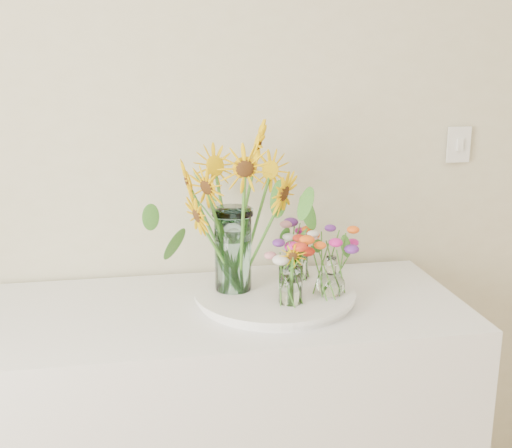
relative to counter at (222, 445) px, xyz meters
name	(u,v)px	position (x,y,z in m)	size (l,w,h in m)	color
counter	(222,445)	(0.00, 0.00, 0.00)	(1.40, 0.60, 0.90)	white
tray	(275,297)	(0.16, 0.01, 0.46)	(0.44, 0.44, 0.03)	white
mason_jar	(233,250)	(0.05, 0.05, 0.60)	(0.11, 0.11, 0.25)	#A2D0D3
sunflower_bouquet	(233,209)	(0.05, 0.05, 0.72)	(0.60, 0.60, 0.49)	#E5AE04
small_vase_a	(291,285)	(0.19, -0.08, 0.53)	(0.07, 0.07, 0.11)	white
wildflower_posy_a	(291,270)	(0.19, -0.08, 0.58)	(0.18, 0.18, 0.20)	#FF6016
small_vase_b	(331,276)	(0.31, -0.04, 0.53)	(0.08, 0.08, 0.12)	white
wildflower_posy_b	(331,261)	(0.31, -0.04, 0.58)	(0.22, 0.22, 0.21)	#FF6016
small_vase_c	(297,261)	(0.25, 0.11, 0.53)	(0.07, 0.07, 0.12)	white
wildflower_posy_c	(297,247)	(0.25, 0.11, 0.58)	(0.18, 0.18, 0.21)	#FF6016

